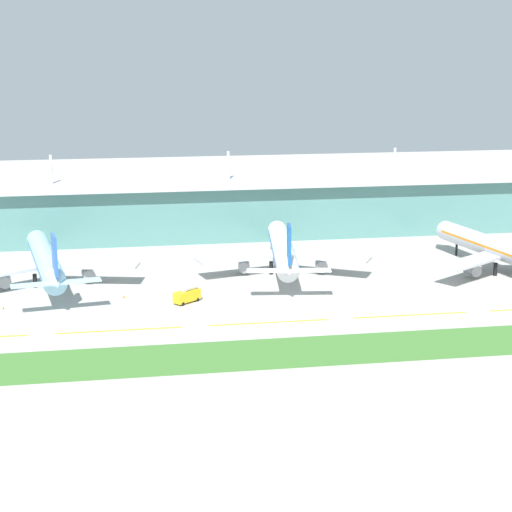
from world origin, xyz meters
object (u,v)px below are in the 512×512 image
object	(u,v)px
airliner_near	(46,261)
airliner_far	(503,251)
safety_cone_right_wingtip	(124,297)
fuel_truck	(187,294)
airliner_middle	(282,250)
safety_cone_nose_front	(3,308)

from	to	relation	value
airliner_near	airliner_far	world-z (taller)	same
airliner_far	safety_cone_right_wingtip	bearing A→B (deg)	-176.07
fuel_truck	safety_cone_right_wingtip	size ratio (longest dim) A/B	10.36
airliner_middle	safety_cone_nose_front	size ratio (longest dim) A/B	86.71
safety_cone_right_wingtip	airliner_middle	bearing A→B (deg)	21.97
fuel_truck	safety_cone_right_wingtip	world-z (taller)	fuel_truck
fuel_truck	airliner_middle	bearing A→B (deg)	40.27
airliner_far	safety_cone_nose_front	bearing A→B (deg)	-174.82
airliner_middle	safety_cone_right_wingtip	xyz separation A→B (m)	(-44.23, -17.84, -6.09)
safety_cone_nose_front	airliner_near	bearing A→B (deg)	66.35
airliner_far	safety_cone_right_wingtip	world-z (taller)	airliner_far
safety_cone_nose_front	safety_cone_right_wingtip	distance (m)	29.43
airliner_middle	airliner_far	distance (m)	61.24
airliner_near	airliner_far	xyz separation A→B (m)	(124.50, -8.55, 0.01)
airliner_middle	safety_cone_nose_front	distance (m)	76.95
airliner_middle	safety_cone_right_wingtip	size ratio (longest dim) A/B	86.71
airliner_middle	safety_cone_nose_front	world-z (taller)	airliner_middle
airliner_middle	safety_cone_right_wingtip	distance (m)	48.08
airliner_near	safety_cone_nose_front	size ratio (longest dim) A/B	87.31
fuel_truck	safety_cone_right_wingtip	xyz separation A→B (m)	(-15.47, 6.53, -1.91)
airliner_near	safety_cone_right_wingtip	world-z (taller)	airliner_near
safety_cone_right_wingtip	airliner_far	bearing A→B (deg)	3.93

